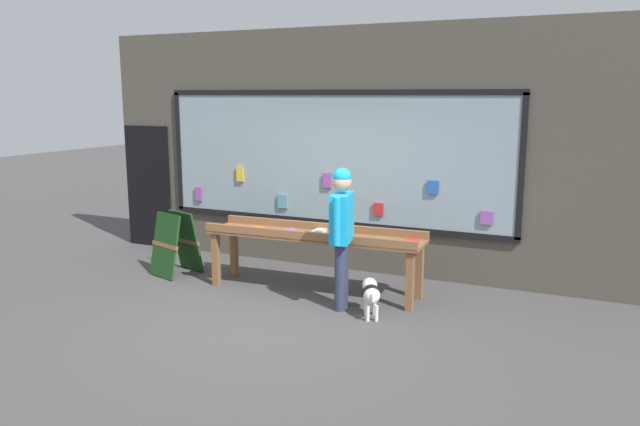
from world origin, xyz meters
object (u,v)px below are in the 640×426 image
display_table_main (314,239)px  small_dog (371,293)px  sandwich_board_sign (176,243)px  person_browsing (342,226)px

display_table_main → small_dog: bearing=-30.0°
small_dog → sandwich_board_sign: bearing=55.3°
person_browsing → display_table_main: bearing=40.8°
sandwich_board_sign → display_table_main: bearing=19.7°
small_dog → sandwich_board_sign: size_ratio=0.58×
display_table_main → sandwich_board_sign: (-2.23, -0.08, -0.26)m
person_browsing → small_dog: person_browsing is taller
person_browsing → sandwich_board_sign: bearing=71.1°
display_table_main → person_browsing: size_ratio=1.69×
small_dog → sandwich_board_sign: 3.30m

